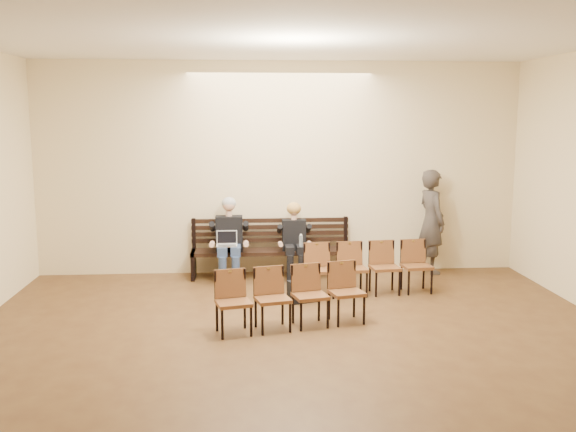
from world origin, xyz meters
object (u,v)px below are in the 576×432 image
Objects in this scene: passerby at (432,214)px; seated_man at (229,240)px; bag at (303,291)px; chair_row_front at (369,268)px; seated_woman at (294,245)px; laptop at (227,247)px; bench at (271,263)px; water_bottle at (301,247)px; chair_row_back at (292,298)px.

seated_man is at bearing 80.00° from passerby.
bag is 0.21× the size of chair_row_front.
laptop is at bearing -169.69° from seated_woman.
passerby reaches higher than bench.
seated_woman is (1.05, 0.00, -0.10)m from seated_man.
bench is 0.85m from laptop.
passerby reaches higher than water_bottle.
chair_row_back is (0.81, -2.46, -0.26)m from seated_man.
laptop is 0.17× the size of chair_row_back.
seated_woman is 1.38m from bag.
chair_row_front is at bearing -26.69° from laptop.
bench is at bearing 105.28° from bag.
chair_row_front is at bearing -40.67° from water_bottle.
bag is at bearing 110.03° from passerby.
bench is at bearing 10.08° from seated_man.
passerby reaches higher than chair_row_back.
laptop is (-0.04, -0.20, -0.08)m from seated_man.
water_bottle is at bearing -6.74° from laptop.
laptop reaches higher than bench.
bench is 1.30× the size of passerby.
laptop is 3.45m from passerby.
bench is at bearing 162.24° from seated_woman.
seated_man is 6.22× the size of water_bottle.
bench is 0.80m from seated_man.
seated_man reaches higher than chair_row_front.
passerby is (3.36, 0.22, 0.35)m from seated_man.
bench is 0.67m from water_bottle.
chair_row_back reaches higher than bag.
bag is at bearing -89.23° from seated_woman.
passerby is (2.69, 0.10, 0.77)m from bench.
bench is 1.81m from chair_row_front.
seated_man is at bearing 74.86° from laptop.
water_bottle is 2.26m from chair_row_back.
seated_man is at bearing 168.45° from water_bottle.
bag is at bearing -50.45° from laptop.
seated_woman reaches higher than bag.
laptop is 0.16× the size of passerby.
laptop is 1.58× the size of water_bottle.
chair_row_front is at bearing 35.32° from chair_row_back.
chair_row_front is (2.06, -1.03, -0.25)m from seated_man.
passerby is at bearing 33.77° from bag.
seated_woman is at bearing -17.76° from bench.
seated_woman is 5.27× the size of water_bottle.
laptop reaches higher than bag.
passerby is 1.05× the size of chair_row_front.
chair_row_back is at bearing 122.72° from passerby.
chair_row_back is at bearing -71.70° from seated_man.
chair_row_back is (-2.55, -2.68, -0.61)m from passerby.
bag is (1.10, -1.12, -0.42)m from laptop.
seated_man is 1.77m from bag.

